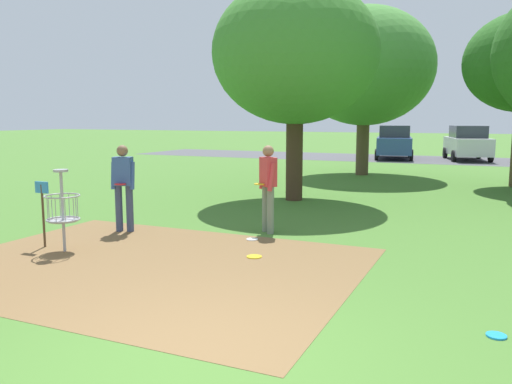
{
  "coord_description": "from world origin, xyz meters",
  "views": [
    {
      "loc": [
        2.37,
        -3.91,
        2.22
      ],
      "look_at": [
        -1.16,
        3.97,
        1.0
      ],
      "focal_mm": 36.5,
      "sensor_mm": 36.0,
      "label": 1
    }
  ],
  "objects_px": {
    "player_throwing": "(123,183)",
    "tree_near_right": "(295,53)",
    "parked_car_leftmost": "(394,142)",
    "parked_car_center_left": "(467,143)",
    "tree_mid_center": "(365,67)",
    "player_waiting_left": "(268,184)",
    "frisbee_mid_grass": "(254,257)",
    "frisbee_by_tee": "(252,239)",
    "frisbee_near_basket": "(496,336)",
    "disc_golf_basket": "(60,207)"
  },
  "relations": [
    {
      "from": "frisbee_by_tee",
      "to": "parked_car_center_left",
      "type": "bearing_deg",
      "value": 82.57
    },
    {
      "from": "frisbee_near_basket",
      "to": "tree_mid_center",
      "type": "xyz_separation_m",
      "value": [
        -4.75,
        14.85,
        4.2
      ]
    },
    {
      "from": "player_throwing",
      "to": "tree_near_right",
      "type": "bearing_deg",
      "value": 72.07
    },
    {
      "from": "disc_golf_basket",
      "to": "frisbee_by_tee",
      "type": "bearing_deg",
      "value": 38.34
    },
    {
      "from": "player_waiting_left",
      "to": "parked_car_center_left",
      "type": "relative_size",
      "value": 0.38
    },
    {
      "from": "tree_mid_center",
      "to": "player_waiting_left",
      "type": "bearing_deg",
      "value": -86.5
    },
    {
      "from": "parked_car_center_left",
      "to": "frisbee_near_basket",
      "type": "bearing_deg",
      "value": -87.06
    },
    {
      "from": "player_throwing",
      "to": "tree_mid_center",
      "type": "height_order",
      "value": "tree_mid_center"
    },
    {
      "from": "player_throwing",
      "to": "frisbee_near_basket",
      "type": "xyz_separation_m",
      "value": [
        6.69,
        -2.51,
        -0.96
      ]
    },
    {
      "from": "frisbee_mid_grass",
      "to": "tree_mid_center",
      "type": "distance_m",
      "value": 13.77
    },
    {
      "from": "tree_mid_center",
      "to": "parked_car_center_left",
      "type": "xyz_separation_m",
      "value": [
        3.49,
        9.66,
        -3.29
      ]
    },
    {
      "from": "frisbee_mid_grass",
      "to": "tree_mid_center",
      "type": "xyz_separation_m",
      "value": [
        -1.21,
        13.06,
        4.2
      ]
    },
    {
      "from": "disc_golf_basket",
      "to": "player_throwing",
      "type": "bearing_deg",
      "value": 90.56
    },
    {
      "from": "frisbee_near_basket",
      "to": "parked_car_leftmost",
      "type": "height_order",
      "value": "parked_car_leftmost"
    },
    {
      "from": "player_waiting_left",
      "to": "frisbee_near_basket",
      "type": "bearing_deg",
      "value": -41.44
    },
    {
      "from": "frisbee_near_basket",
      "to": "frisbee_by_tee",
      "type": "height_order",
      "value": "same"
    },
    {
      "from": "disc_golf_basket",
      "to": "frisbee_mid_grass",
      "type": "xyz_separation_m",
      "value": [
        3.13,
        0.96,
        -0.74
      ]
    },
    {
      "from": "frisbee_by_tee",
      "to": "frisbee_mid_grass",
      "type": "bearing_deg",
      "value": -63.85
    },
    {
      "from": "frisbee_near_basket",
      "to": "parked_car_center_left",
      "type": "xyz_separation_m",
      "value": [
        -1.26,
        24.51,
        0.91
      ]
    },
    {
      "from": "disc_golf_basket",
      "to": "parked_car_leftmost",
      "type": "xyz_separation_m",
      "value": [
        1.65,
        23.12,
        0.17
      ]
    },
    {
      "from": "parked_car_leftmost",
      "to": "parked_car_center_left",
      "type": "distance_m",
      "value": 3.8
    },
    {
      "from": "frisbee_mid_grass",
      "to": "parked_car_leftmost",
      "type": "height_order",
      "value": "parked_car_leftmost"
    },
    {
      "from": "tree_mid_center",
      "to": "parked_car_center_left",
      "type": "distance_m",
      "value": 10.78
    },
    {
      "from": "disc_golf_basket",
      "to": "frisbee_near_basket",
      "type": "xyz_separation_m",
      "value": [
        6.67,
        -0.83,
        -0.74
      ]
    },
    {
      "from": "tree_near_right",
      "to": "parked_car_leftmost",
      "type": "distance_m",
      "value": 16.53
    },
    {
      "from": "frisbee_by_tee",
      "to": "frisbee_mid_grass",
      "type": "height_order",
      "value": "same"
    },
    {
      "from": "player_throwing",
      "to": "parked_car_leftmost",
      "type": "height_order",
      "value": "parked_car_leftmost"
    },
    {
      "from": "player_waiting_left",
      "to": "tree_near_right",
      "type": "height_order",
      "value": "tree_near_right"
    },
    {
      "from": "parked_car_leftmost",
      "to": "parked_car_center_left",
      "type": "relative_size",
      "value": 0.99
    },
    {
      "from": "frisbee_near_basket",
      "to": "tree_near_right",
      "type": "bearing_deg",
      "value": 123.08
    },
    {
      "from": "frisbee_by_tee",
      "to": "parked_car_center_left",
      "type": "height_order",
      "value": "parked_car_center_left"
    },
    {
      "from": "frisbee_mid_grass",
      "to": "player_waiting_left",
      "type": "bearing_deg",
      "value": 106.13
    },
    {
      "from": "tree_mid_center",
      "to": "frisbee_mid_grass",
      "type": "bearing_deg",
      "value": -84.71
    },
    {
      "from": "tree_mid_center",
      "to": "parked_car_center_left",
      "type": "relative_size",
      "value": 1.44
    },
    {
      "from": "tree_mid_center",
      "to": "parked_car_leftmost",
      "type": "relative_size",
      "value": 1.46
    },
    {
      "from": "player_waiting_left",
      "to": "frisbee_near_basket",
      "type": "relative_size",
      "value": 8.38
    },
    {
      "from": "disc_golf_basket",
      "to": "tree_near_right",
      "type": "xyz_separation_m",
      "value": [
        1.66,
        6.86,
        3.18
      ]
    },
    {
      "from": "frisbee_by_tee",
      "to": "tree_mid_center",
      "type": "relative_size",
      "value": 0.03
    },
    {
      "from": "frisbee_near_basket",
      "to": "tree_mid_center",
      "type": "distance_m",
      "value": 16.15
    },
    {
      "from": "disc_golf_basket",
      "to": "parked_car_leftmost",
      "type": "height_order",
      "value": "parked_car_leftmost"
    },
    {
      "from": "player_waiting_left",
      "to": "parked_car_leftmost",
      "type": "height_order",
      "value": "parked_car_leftmost"
    },
    {
      "from": "player_throwing",
      "to": "frisbee_mid_grass",
      "type": "distance_m",
      "value": 3.37
    },
    {
      "from": "player_throwing",
      "to": "frisbee_mid_grass",
      "type": "relative_size",
      "value": 6.86
    },
    {
      "from": "player_throwing",
      "to": "player_waiting_left",
      "type": "bearing_deg",
      "value": 22.2
    },
    {
      "from": "frisbee_by_tee",
      "to": "frisbee_mid_grass",
      "type": "xyz_separation_m",
      "value": [
        0.54,
        -1.09,
        0.0
      ]
    },
    {
      "from": "frisbee_near_basket",
      "to": "tree_mid_center",
      "type": "bearing_deg",
      "value": 107.74
    },
    {
      "from": "frisbee_mid_grass",
      "to": "frisbee_near_basket",
      "type": "bearing_deg",
      "value": -26.78
    },
    {
      "from": "disc_golf_basket",
      "to": "frisbee_near_basket",
      "type": "height_order",
      "value": "disc_golf_basket"
    },
    {
      "from": "frisbee_near_basket",
      "to": "frisbee_by_tee",
      "type": "xyz_separation_m",
      "value": [
        -4.08,
        2.88,
        0.0
      ]
    },
    {
      "from": "frisbee_near_basket",
      "to": "frisbee_mid_grass",
      "type": "height_order",
      "value": "same"
    }
  ]
}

